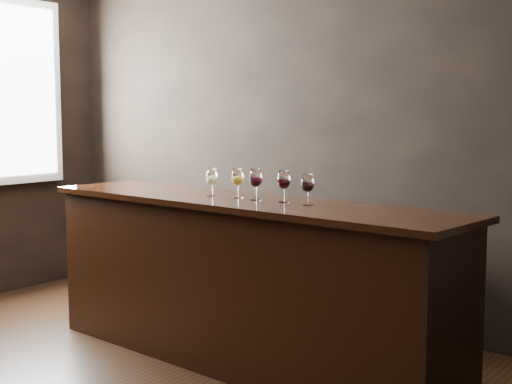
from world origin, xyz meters
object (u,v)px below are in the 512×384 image
Objects in this scene: back_bar_shelf at (231,258)px; glass_red_c at (308,184)px; glass_red_a at (256,178)px; glass_red_b at (284,180)px; bar_counter at (242,285)px; glass_white at (212,177)px; glass_amber at (238,178)px.

glass_red_c is (1.34, -0.94, 0.75)m from back_bar_shelf.
glass_red_a reaches higher than glass_red_b.
bar_counter is at bearing -173.53° from glass_red_b.
glass_red_a is 0.39m from glass_red_c.
glass_red_b is at bearing 10.81° from bar_counter.
glass_white is 0.34m from glass_red_a.
bar_counter is 0.73m from glass_red_b.
glass_red_a is (0.16, -0.02, 0.01)m from glass_amber.
glass_red_b reaches higher than bar_counter.
glass_red_c is at bearing -2.81° from glass_red_a.
glass_white reaches higher than back_bar_shelf.
glass_amber is 1.02× the size of glass_red_c.
glass_red_a reaches higher than glass_amber.
glass_white is (-0.25, 0.01, 0.66)m from bar_counter.
glass_white is 0.54m from glass_red_b.
glass_red_a is at bearing -6.65° from glass_amber.
glass_red_a is at bearing -175.09° from glass_red_b.
glass_red_c is (0.73, -0.01, 0.00)m from glass_white.
glass_red_a reaches higher than back_bar_shelf.
glass_red_b is (0.54, 0.02, 0.01)m from glass_white.
glass_white is 0.97× the size of glass_red_c.
glass_red_a is (0.34, 0.01, 0.01)m from glass_white.
bar_counter is 0.68m from glass_red_a.
glass_white is 0.93× the size of glass_red_b.
glass_amber is at bearing 7.31° from glass_white.
back_bar_shelf is at bearing 136.08° from glass_red_a.
glass_amber reaches higher than back_bar_shelf.
back_bar_shelf is 1.34m from glass_white.
glass_white is 0.91× the size of glass_red_a.
glass_red_c is (0.54, -0.04, -0.00)m from glass_amber.
back_bar_shelf is 12.05× the size of glass_red_b.
bar_counter is at bearing -170.34° from glass_red_a.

